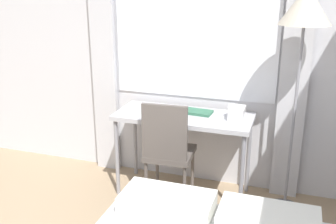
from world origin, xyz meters
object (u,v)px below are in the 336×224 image
standing_lamp (304,21)px  book (198,112)px  telephone (237,113)px  desk_chair (168,148)px  desk (184,122)px

standing_lamp → book: standing_lamp is taller
telephone → standing_lamp: bearing=-7.4°
book → telephone: bearing=-6.0°
telephone → book: 0.35m
desk_chair → telephone: desk_chair is taller
desk → desk_chair: bearing=-109.4°
desk_chair → telephone: 0.66m
book → standing_lamp: bearing=-6.8°
standing_lamp → telephone: size_ratio=10.54×
standing_lamp → book: bearing=173.2°
standing_lamp → telephone: bearing=172.6°
desk_chair → desk: bearing=67.4°
desk_chair → standing_lamp: bearing=7.6°
desk → standing_lamp: bearing=-1.5°
desk → book: size_ratio=4.75×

